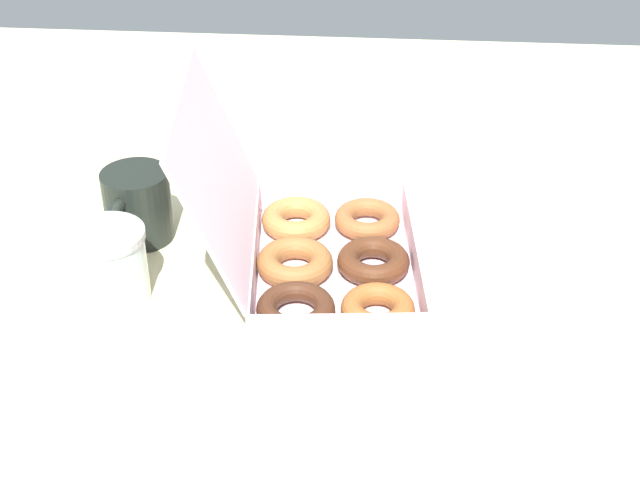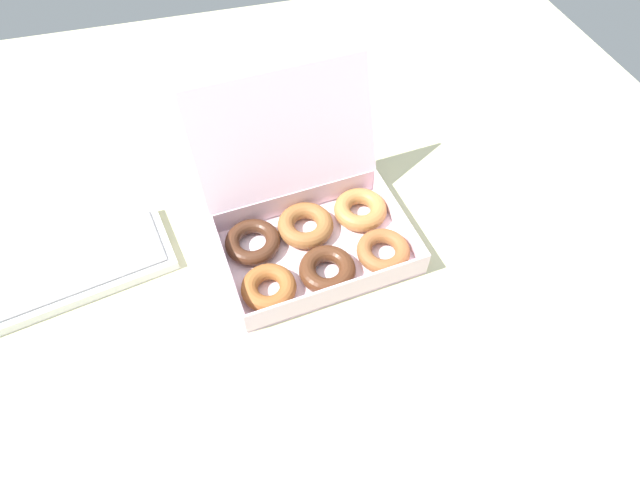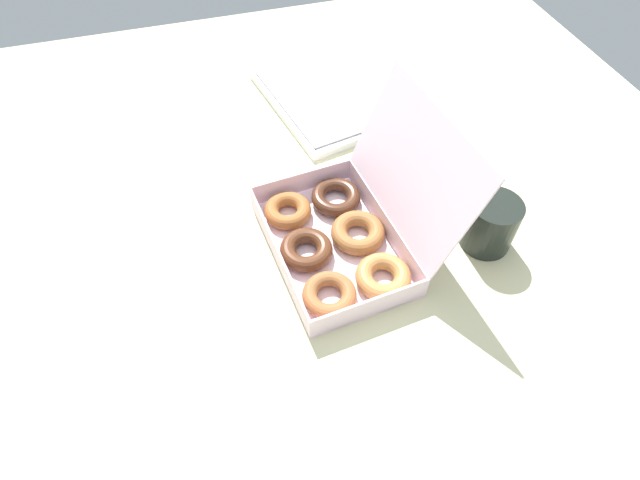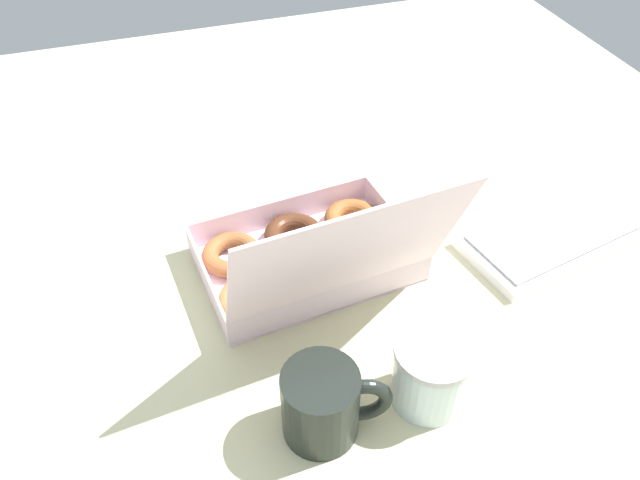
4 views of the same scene
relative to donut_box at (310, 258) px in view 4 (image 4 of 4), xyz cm
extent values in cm
cube|color=beige|center=(-2.29, -3.54, -4.31)|extent=(180.00, 180.00, 2.00)
cube|color=white|center=(0.02, -2.03, -3.11)|extent=(33.97, 24.63, 0.40)
cube|color=white|center=(-15.71, -3.57, -0.49)|extent=(2.50, 21.54, 4.85)
cube|color=white|center=(15.76, -0.49, -0.49)|extent=(2.50, 21.54, 4.85)
cube|color=white|center=(1.06, -12.58, -0.49)|extent=(31.10, 3.44, 4.85)
cube|color=white|center=(-1.01, 8.53, -0.49)|extent=(31.10, 3.44, 4.85)
cube|color=white|center=(-1.41, 12.60, 12.02)|extent=(32.65, 11.24, 20.30)
torus|color=#9B592A|center=(-9.85, -8.01, -1.47)|extent=(12.99, 12.99, 2.82)
torus|color=#522C18|center=(0.43, -7.17, -1.47)|extent=(13.24, 13.24, 2.92)
torus|color=#955A30|center=(10.89, -5.99, -1.47)|extent=(12.74, 12.74, 2.63)
torus|color=#482818|center=(-10.61, 2.05, -1.47)|extent=(13.05, 13.05, 2.60)
torus|color=#975D30|center=(-0.70, 3.19, -1.47)|extent=(13.06, 13.06, 3.05)
torus|color=#B1763D|center=(10.03, 4.11, -1.47)|extent=(12.82, 12.82, 3.07)
cube|color=white|center=(-42.61, 4.89, -2.41)|extent=(37.68, 21.15, 1.80)
cube|color=#989697|center=(-42.61, 4.89, -1.31)|extent=(34.44, 18.31, 0.40)
cylinder|color=black|center=(6.79, 25.85, 1.80)|extent=(9.38, 9.38, 10.22)
torus|color=black|center=(1.88, 26.91, 1.80)|extent=(7.60, 3.22, 7.41)
cylinder|color=black|center=(6.79, 25.85, 5.07)|extent=(8.25, 8.25, 0.61)
cylinder|color=silver|center=(-7.64, 25.86, 1.15)|extent=(9.47, 9.47, 8.94)
cylinder|color=#B2B2B7|center=(-7.64, 25.86, 6.12)|extent=(9.94, 9.94, 1.00)
cube|color=white|center=(-16.22, -24.78, -3.24)|extent=(12.83, 12.10, 0.15)
camera|label=1|loc=(-96.86, -7.80, 65.67)|focal=50.00mm
camera|label=2|loc=(-13.36, -52.31, 68.38)|focal=28.00mm
camera|label=3|loc=(54.32, -20.61, 70.43)|focal=28.00mm
camera|label=4|loc=(19.65, 64.80, 66.31)|focal=35.00mm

